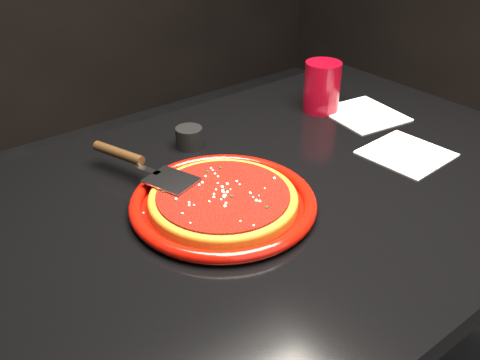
# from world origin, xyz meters

# --- Properties ---
(table) EXTENTS (1.20, 0.80, 0.75)m
(table) POSITION_xyz_m (0.00, 0.00, 0.38)
(table) COLOR black
(table) RESTS_ON floor
(plate) EXTENTS (0.35, 0.35, 0.02)m
(plate) POSITION_xyz_m (-0.12, 0.00, 0.76)
(plate) COLOR #820803
(plate) RESTS_ON table
(pizza_crust) EXTENTS (0.28, 0.28, 0.01)m
(pizza_crust) POSITION_xyz_m (-0.12, 0.00, 0.77)
(pizza_crust) COLOR brown
(pizza_crust) RESTS_ON plate
(pizza_crust_rim) EXTENTS (0.28, 0.28, 0.02)m
(pizza_crust_rim) POSITION_xyz_m (-0.12, 0.00, 0.77)
(pizza_crust_rim) COLOR brown
(pizza_crust_rim) RESTS_ON plate
(pizza_sauce) EXTENTS (0.25, 0.25, 0.01)m
(pizza_sauce) POSITION_xyz_m (-0.12, 0.00, 0.78)
(pizza_sauce) COLOR maroon
(pizza_sauce) RESTS_ON plate
(parmesan_dusting) EXTENTS (0.22, 0.22, 0.01)m
(parmesan_dusting) POSITION_xyz_m (-0.12, 0.00, 0.78)
(parmesan_dusting) COLOR #F9EDC6
(parmesan_dusting) RESTS_ON plate
(basil_flecks) EXTENTS (0.20, 0.20, 0.00)m
(basil_flecks) POSITION_xyz_m (-0.12, 0.00, 0.78)
(basil_flecks) COLOR black
(basil_flecks) RESTS_ON plate
(pizza_server) EXTENTS (0.17, 0.29, 0.02)m
(pizza_server) POSITION_xyz_m (-0.18, 0.16, 0.79)
(pizza_server) COLOR #B5B7BC
(pizza_server) RESTS_ON plate
(cup) EXTENTS (0.10, 0.10, 0.12)m
(cup) POSITION_xyz_m (0.31, 0.19, 0.81)
(cup) COLOR maroon
(cup) RESTS_ON table
(napkin_a) EXTENTS (0.16, 0.16, 0.00)m
(napkin_a) POSITION_xyz_m (0.29, -0.07, 0.75)
(napkin_a) COLOR silver
(napkin_a) RESTS_ON table
(napkin_b) EXTENTS (0.17, 0.18, 0.00)m
(napkin_b) POSITION_xyz_m (0.37, 0.11, 0.75)
(napkin_b) COLOR silver
(napkin_b) RESTS_ON table
(ramekin) EXTENTS (0.07, 0.07, 0.04)m
(ramekin) POSITION_xyz_m (-0.04, 0.23, 0.77)
(ramekin) COLOR black
(ramekin) RESTS_ON table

